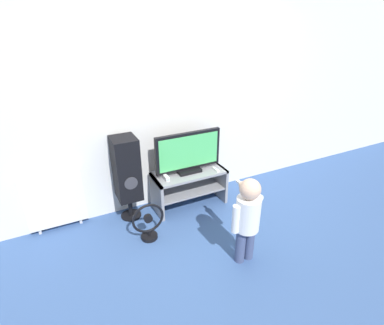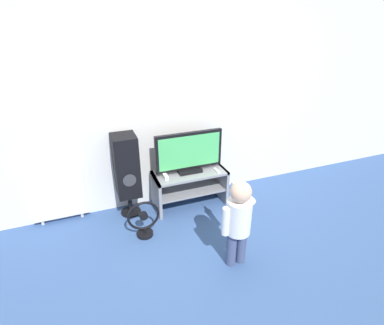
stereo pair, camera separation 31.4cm
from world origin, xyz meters
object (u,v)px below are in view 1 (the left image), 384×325
Objects in this scene: child at (247,214)px; floor_fan at (148,223)px; television at (188,153)px; speaker_tower at (126,170)px; radiator at (55,200)px; game_console at (166,177)px; remote_primary at (216,169)px.

floor_fan is at bearing 136.34° from child.
floor_fan is (-0.70, -0.44, -0.53)m from television.
radiator is (-0.81, 0.14, -0.26)m from speaker_tower.
child reaches higher than game_console.
television is 0.41m from game_console.
child is (0.39, -1.11, 0.04)m from game_console.
game_console reaches higher than remote_primary.
child is 1.28× the size of radiator.
game_console is 0.36× the size of floor_fan.
game_console is at bearing -11.69° from radiator.
remote_primary is at bearing -21.41° from television.
remote_primary is at bearing -9.79° from radiator.
game_console is 1.27m from radiator.
child is 1.11m from floor_fan.
remote_primary is 1.11m from floor_fan.
television reaches higher than floor_fan.
speaker_tower is 2.33× the size of floor_fan.
game_console is 0.22× the size of radiator.
speaker_tower reaches higher than television.
television reaches higher than game_console.
game_console is 0.47m from speaker_tower.
game_console is at bearing -170.32° from television.
child is (0.06, -1.17, -0.19)m from television.
child is at bearing -39.91° from radiator.
remote_primary is at bearing -9.75° from speaker_tower.
child is at bearing -56.01° from speaker_tower.
remote_primary is (0.33, -0.13, -0.24)m from television.
remote_primary is 0.14× the size of child.
television is 1.18m from child.
remote_primary is 1.08m from child.
child is 2.07× the size of floor_fan.
child reaches higher than floor_fan.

